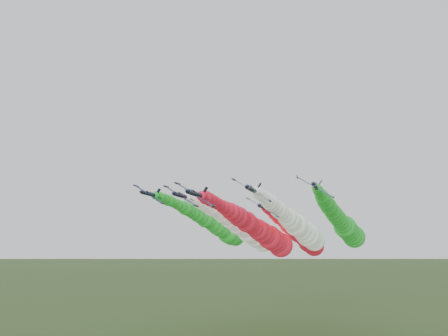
% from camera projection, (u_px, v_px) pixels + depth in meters
% --- Properties ---
extents(jet_lead, '(14.52, 64.69, 15.62)m').
position_uv_depth(jet_lead, '(262.00, 232.00, 120.98)').
color(jet_lead, black).
rests_on(jet_lead, ground).
extents(jet_inner_left, '(14.28, 64.45, 15.38)m').
position_uv_depth(jet_inner_left, '(245.00, 230.00, 134.97)').
color(jet_inner_left, black).
rests_on(jet_inner_left, ground).
extents(jet_inner_right, '(14.12, 64.29, 15.22)m').
position_uv_depth(jet_inner_right, '(299.00, 227.00, 125.29)').
color(jet_inner_right, black).
rests_on(jet_inner_right, ground).
extents(jet_outer_left, '(13.93, 64.10, 15.03)m').
position_uv_depth(jet_outer_left, '(217.00, 226.00, 145.80)').
color(jet_outer_left, black).
rests_on(jet_outer_left, ground).
extents(jet_outer_right, '(14.33, 64.50, 15.43)m').
position_uv_depth(jet_outer_right, '(343.00, 224.00, 129.68)').
color(jet_outer_right, black).
rests_on(jet_outer_right, ground).
extents(jet_trail, '(14.41, 64.58, 15.51)m').
position_uv_depth(jet_trail, '(301.00, 236.00, 145.36)').
color(jet_trail, black).
rests_on(jet_trail, ground).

